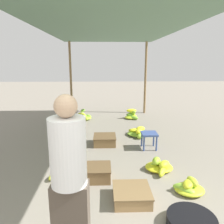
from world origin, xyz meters
The scene contains 15 objects.
canopy_post_back_left centered at (-1.35, 6.82, 1.28)m, with size 0.08×0.08×2.56m, color olive.
canopy_post_back_right centered at (1.35, 6.82, 1.28)m, with size 0.08×0.08×2.56m, color olive.
canopy_tarp centered at (0.00, 3.56, 2.58)m, with size 3.09×6.92×0.04m, color #567A60.
vendor_foreground centered at (-0.49, 0.78, 0.83)m, with size 0.37×0.36×1.60m.
stool centered at (0.82, 3.39, 0.29)m, with size 0.34×0.34×0.36m.
basin_black centered at (0.84, 1.04, 0.07)m, with size 0.57×0.57×0.13m.
banana_pile_left_0 centered at (-0.83, 2.19, 0.05)m, with size 0.46×0.49×0.11m.
banana_pile_left_1 centered at (-0.85, 5.94, 0.09)m, with size 0.60×0.68×0.36m.
banana_pile_right_0 centered at (0.77, 5.98, 0.11)m, with size 0.46×0.54×0.34m.
banana_pile_right_1 centered at (1.07, 1.71, 0.08)m, with size 0.47×0.38×0.21m.
banana_pile_right_2 centered at (0.72, 4.26, 0.08)m, with size 0.58×0.65×0.23m.
banana_pile_right_3 centered at (0.81, 2.39, 0.08)m, with size 0.49×0.57×0.24m.
crate_near centered at (-0.27, 2.15, 0.11)m, with size 0.43×0.43×0.22m.
crate_mid centered at (0.22, 1.56, 0.09)m, with size 0.51×0.51×0.17m.
crate_far centered at (-0.15, 3.68, 0.11)m, with size 0.51×0.51×0.21m.
Camera 1 is at (-0.15, -1.10, 1.88)m, focal length 35.00 mm.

